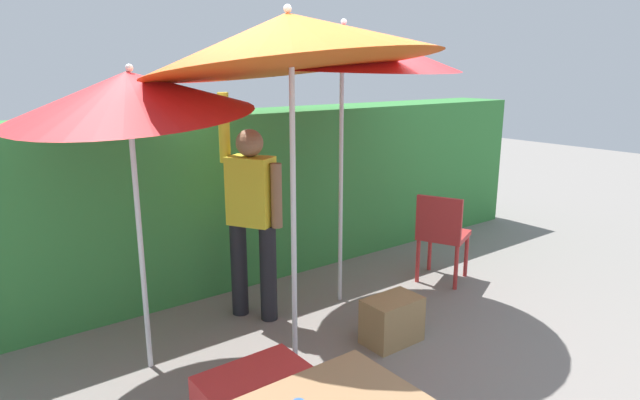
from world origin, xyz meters
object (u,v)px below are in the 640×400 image
object	(u,v)px
umbrella_yellow	(130,94)
umbrella_rainbow	(343,46)
chair_plastic	(442,232)
crate_cardboard	(392,320)
person_vendor	(252,211)
umbrella_orange	(290,40)

from	to	relation	value
umbrella_yellow	umbrella_rainbow	bearing A→B (deg)	2.31
chair_plastic	crate_cardboard	xyz separation A→B (m)	(-1.24, -0.58, -0.33)
person_vendor	umbrella_rainbow	bearing A→B (deg)	-12.47
person_vendor	crate_cardboard	distance (m)	1.42
umbrella_orange	umbrella_yellow	size ratio (longest dim) A/B	1.18
umbrella_rainbow	chair_plastic	bearing A→B (deg)	-14.39
chair_plastic	umbrella_yellow	bearing A→B (deg)	176.03
chair_plastic	umbrella_rainbow	bearing A→B (deg)	165.61
umbrella_yellow	crate_cardboard	size ratio (longest dim) A/B	4.87
umbrella_rainbow	crate_cardboard	xyz separation A→B (m)	(-0.19, -0.85, -2.06)
umbrella_orange	chair_plastic	world-z (taller)	umbrella_orange
person_vendor	crate_cardboard	world-z (taller)	person_vendor
umbrella_yellow	person_vendor	bearing A→B (deg)	14.16
umbrella_yellow	chair_plastic	bearing A→B (deg)	-3.97
umbrella_orange	crate_cardboard	size ratio (longest dim) A/B	5.72
crate_cardboard	umbrella_orange	bearing A→B (deg)	172.04
umbrella_orange	chair_plastic	xyz separation A→B (m)	(2.08, 0.46, -1.72)
person_vendor	umbrella_orange	bearing A→B (deg)	-103.63
umbrella_rainbow	crate_cardboard	distance (m)	2.24
umbrella_orange	chair_plastic	distance (m)	2.73
umbrella_rainbow	person_vendor	world-z (taller)	umbrella_rainbow
person_vendor	chair_plastic	bearing A→B (deg)	-13.56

